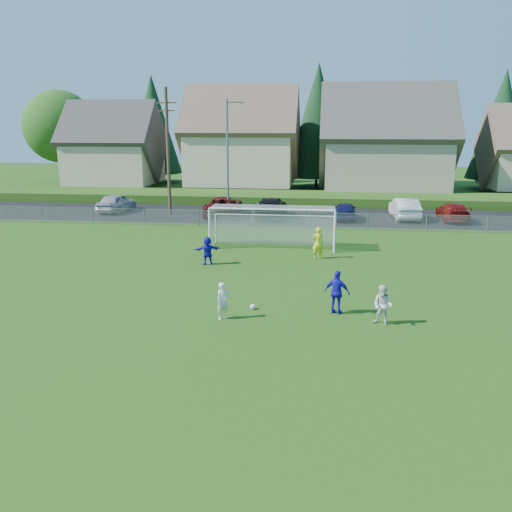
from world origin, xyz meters
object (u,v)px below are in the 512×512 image
at_px(player_blue_b, 208,251).
at_px(player_white_a, 223,301).
at_px(player_white_b, 383,305).
at_px(player_blue_a, 337,292).
at_px(car_f, 405,208).
at_px(car_d, 271,207).
at_px(car_a, 116,203).
at_px(car_e, 345,211).
at_px(car_g, 453,212).
at_px(goalkeeper, 318,243).
at_px(soccer_ball, 253,307).
at_px(car_c, 223,206).
at_px(soccer_goal, 273,220).

bearing_deg(player_blue_b, player_white_a, 83.63).
bearing_deg(player_white_b, player_blue_b, 168.77).
distance_m(player_blue_a, car_f, 23.16).
height_order(player_blue_b, car_d, car_d).
distance_m(player_white_a, car_a, 27.62).
distance_m(car_d, car_e, 5.76).
bearing_deg(car_f, player_white_b, 77.56).
xyz_separation_m(car_d, car_g, (13.92, 0.32, -0.11)).
bearing_deg(player_blue_a, car_g, -94.20).
bearing_deg(car_g, goalkeeper, 53.36).
bearing_deg(player_blue_a, soccer_ball, 17.13).
distance_m(soccer_ball, player_white_b, 5.14).
bearing_deg(player_blue_a, car_a, -33.63).
bearing_deg(player_white_a, car_c, 57.83).
relative_size(car_a, car_d, 0.82).
bearing_deg(soccer_ball, goalkeeper, 74.38).
xyz_separation_m(player_white_a, car_d, (-0.43, 22.92, 0.08)).
bearing_deg(car_e, player_blue_b, 63.29).
height_order(player_blue_b, car_g, player_blue_b).
distance_m(soccer_ball, player_blue_b, 7.52).
height_order(player_blue_b, car_a, car_a).
xyz_separation_m(player_blue_b, car_c, (-2.06, 15.51, 0.02)).
bearing_deg(car_e, car_a, -3.46).
relative_size(player_blue_b, car_f, 0.31).
height_order(player_white_a, car_d, car_d).
bearing_deg(car_g, car_a, -1.19).
bearing_deg(player_white_b, soccer_ball, -160.26).
xyz_separation_m(player_blue_a, car_f, (5.61, 22.47, -0.06)).
distance_m(goalkeeper, soccer_goal, 3.81).
relative_size(player_white_a, player_blue_b, 0.96).
relative_size(car_a, car_e, 1.11).
xyz_separation_m(car_c, car_f, (14.29, 0.16, 0.03)).
distance_m(player_blue_a, car_e, 21.57).
bearing_deg(car_e, player_white_a, 77.45).
xyz_separation_m(car_e, car_f, (4.60, 0.92, 0.12)).
bearing_deg(player_blue_b, player_blue_a, 111.66).
height_order(car_a, car_e, car_a).
distance_m(player_white_b, soccer_goal, 13.50).
bearing_deg(car_a, player_white_a, 126.84).
height_order(soccer_ball, car_c, car_c).
relative_size(player_white_b, car_g, 0.33).
distance_m(player_blue_a, car_d, 22.29).
bearing_deg(goalkeeper, car_e, -107.16).
bearing_deg(goalkeeper, soccer_goal, -51.75).
height_order(player_blue_a, car_e, player_blue_a).
bearing_deg(car_a, car_e, -176.76).
xyz_separation_m(soccer_ball, player_blue_a, (3.33, -0.07, 0.76)).
height_order(soccer_ball, player_blue_a, player_blue_a).
xyz_separation_m(car_e, soccer_goal, (-4.62, -10.17, 0.94)).
distance_m(goalkeeper, car_f, 15.10).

